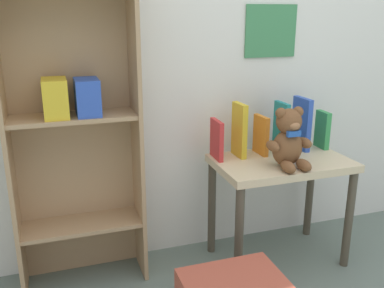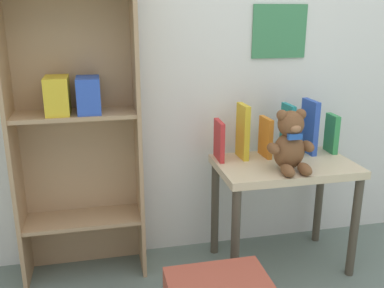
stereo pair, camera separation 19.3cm
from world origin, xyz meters
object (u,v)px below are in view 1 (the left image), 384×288
book_standing_yellow (239,130)px  book_standing_teal (281,127)px  book_standing_green (322,130)px  book_standing_blue (302,124)px  book_standing_orange (261,135)px  bookshelf_side (71,98)px  teddy_bear (289,140)px  book_standing_red (217,140)px  display_table (281,176)px

book_standing_yellow → book_standing_teal: book_standing_yellow is taller
book_standing_yellow → book_standing_green: size_ratio=1.37×
book_standing_yellow → book_standing_blue: 0.35m
book_standing_orange → book_standing_teal: size_ratio=0.77×
book_standing_orange → book_standing_yellow: bearing=175.9°
bookshelf_side → book_standing_blue: bookshelf_side is taller
book_standing_yellow → book_standing_blue: size_ratio=0.98×
teddy_bear → book_standing_orange: (-0.03, 0.20, -0.03)m
book_standing_teal → book_standing_blue: bearing=-1.9°
bookshelf_side → book_standing_orange: size_ratio=8.12×
book_standing_red → book_standing_green: bearing=1.0°
book_standing_red → book_standing_orange: book_standing_orange is taller
teddy_bear → book_standing_green: teddy_bear is taller
book_standing_teal → book_standing_blue: book_standing_blue is taller
book_standing_blue → book_standing_teal: bearing=177.9°
book_standing_red → book_standing_blue: book_standing_blue is taller
book_standing_red → book_standing_yellow: size_ratio=0.72×
book_standing_blue → book_standing_orange: bearing=-178.7°
display_table → bookshelf_side: bearing=170.1°
book_standing_blue → book_standing_red: bearing=179.7°
display_table → teddy_bear: 0.23m
book_standing_teal → display_table: bearing=-116.1°
book_standing_orange → book_standing_green: size_ratio=1.01×
bookshelf_side → book_standing_blue: size_ratio=5.88×
book_standing_yellow → book_standing_orange: book_standing_yellow is taller
bookshelf_side → teddy_bear: size_ratio=5.72×
display_table → book_standing_blue: size_ratio=2.41×
book_standing_green → bookshelf_side: bearing=179.5°
book_standing_yellow → book_standing_orange: bearing=-3.0°
book_standing_red → book_standing_blue: (0.46, 0.01, 0.04)m
book_standing_yellow → book_standing_green: book_standing_yellow is taller
teddy_bear → book_standing_blue: (0.20, 0.21, 0.01)m
bookshelf_side → book_standing_orange: bookshelf_side is taller
book_standing_teal → book_standing_green: book_standing_teal is taller
book_standing_orange → teddy_bear: bearing=-83.1°
bookshelf_side → book_standing_yellow: (0.77, -0.05, -0.20)m
display_table → teddy_bear: teddy_bear is taller
teddy_bear → book_standing_teal: teddy_bear is taller
teddy_bear → book_standing_yellow: teddy_bear is taller
book_standing_yellow → book_standing_green: bearing=-2.7°
book_standing_orange → book_standing_blue: (0.23, 0.01, 0.04)m
book_standing_red → book_standing_teal: bearing=3.3°
display_table → book_standing_yellow: 0.30m
display_table → book_standing_red: size_ratio=3.40×
bookshelf_side → display_table: (0.94, -0.16, -0.41)m
book_standing_yellow → display_table: bearing=-35.0°
bookshelf_side → book_standing_blue: 1.13m
book_standing_red → book_standing_orange: size_ratio=0.98×
book_standing_yellow → book_standing_green: 0.47m
book_standing_blue → book_standing_green: bearing=-9.1°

